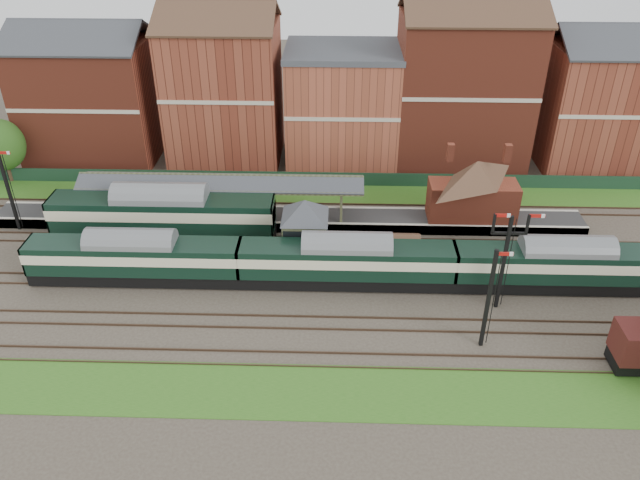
{
  "coord_description": "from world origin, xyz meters",
  "views": [
    {
      "loc": [
        -0.37,
        -41.25,
        29.55
      ],
      "look_at": [
        -1.72,
        2.0,
        3.0
      ],
      "focal_mm": 35.0,
      "sensor_mm": 36.0,
      "label": 1
    }
  ],
  "objects_px": {
    "dmu_train": "(346,261)",
    "semaphore_bracket": "(505,256)",
    "platform_railcar": "(163,214)",
    "signal_box": "(305,230)"
  },
  "relations": [
    {
      "from": "signal_box",
      "to": "semaphore_bracket",
      "type": "bearing_deg",
      "value": -20.92
    },
    {
      "from": "dmu_train",
      "to": "semaphore_bracket",
      "type": "bearing_deg",
      "value": -12.16
    },
    {
      "from": "dmu_train",
      "to": "platform_railcar",
      "type": "height_order",
      "value": "platform_railcar"
    },
    {
      "from": "semaphore_bracket",
      "to": "platform_railcar",
      "type": "relative_size",
      "value": 0.41
    },
    {
      "from": "signal_box",
      "to": "platform_railcar",
      "type": "distance_m",
      "value": 13.22
    },
    {
      "from": "semaphore_bracket",
      "to": "dmu_train",
      "type": "relative_size",
      "value": 0.16
    },
    {
      "from": "signal_box",
      "to": "platform_railcar",
      "type": "bearing_deg",
      "value": 165.76
    },
    {
      "from": "semaphore_bracket",
      "to": "platform_railcar",
      "type": "height_order",
      "value": "semaphore_bracket"
    },
    {
      "from": "semaphore_bracket",
      "to": "platform_railcar",
      "type": "distance_m",
      "value": 29.33
    },
    {
      "from": "semaphore_bracket",
      "to": "dmu_train",
      "type": "xyz_separation_m",
      "value": [
        -11.6,
        2.5,
        -2.33
      ]
    }
  ]
}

